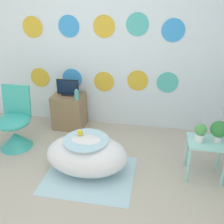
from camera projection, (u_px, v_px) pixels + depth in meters
The scene contains 12 objects.
ground_plane at pixel (59, 217), 2.55m from camera, with size 12.00×12.00×0.00m, color #BCB29E.
wall_back_dotted at pixel (102, 42), 3.79m from camera, with size 4.63×0.05×2.60m.
rug at pixel (90, 175), 3.11m from camera, with size 1.04×0.89×0.01m.
bathtub at pixel (87, 155), 3.09m from camera, with size 0.97×0.64×0.46m.
rubber_duck at pixel (80, 132), 3.04m from camera, with size 0.07×0.07×0.08m.
chair at pixel (15, 129), 3.57m from camera, with size 0.47×0.47×0.84m.
tv_cabinet at pixel (69, 111), 4.09m from camera, with size 0.47×0.39×0.54m.
tv at pixel (68, 88), 3.93m from camera, with size 0.34×0.12×0.24m.
vase at pixel (77, 95), 3.78m from camera, with size 0.06×0.06×0.16m.
side_table at pixel (206, 148), 2.94m from camera, with size 0.43×0.35×0.47m.
potted_plant_left at pixel (200, 132), 2.86m from camera, with size 0.13×0.13×0.21m.
potted_plant_right at pixel (219, 130), 2.84m from camera, with size 0.18×0.18×0.25m.
Camera 1 is at (0.85, -1.73, 2.02)m, focal length 42.00 mm.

